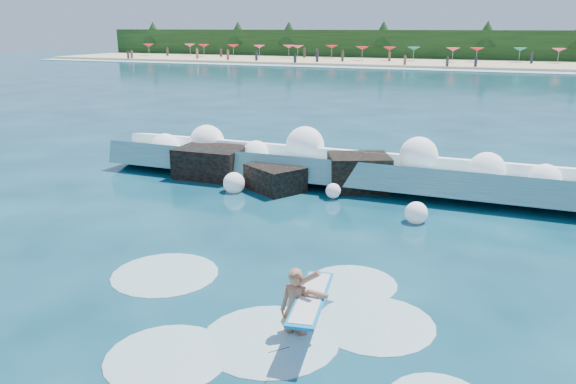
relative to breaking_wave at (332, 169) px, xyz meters
name	(u,v)px	position (x,y,z in m)	size (l,w,h in m)	color
ground	(205,251)	(-1.06, -7.50, -0.54)	(200.00, 200.00, 0.00)	#072C3A
beach	(467,64)	(-1.06, 70.50, -0.34)	(140.00, 20.00, 0.40)	tan
wet_band	(460,70)	(-1.06, 59.50, -0.50)	(140.00, 5.00, 0.08)	silver
treeline	(474,46)	(-1.06, 80.50, 1.96)	(140.00, 4.00, 5.00)	black
breaking_wave	(332,169)	(0.00, 0.00, 0.00)	(17.82, 2.78, 1.54)	teal
rock_cluster	(274,171)	(-1.95, -0.89, -0.08)	(8.26, 3.49, 1.45)	black
surfer_with_board	(299,308)	(2.67, -10.51, 0.06)	(1.02, 2.84, 1.62)	#A3694C
wave_spray	(317,156)	(-0.60, -0.02, 0.45)	(15.14, 4.76, 2.03)	white
surf_foam	(267,317)	(1.82, -10.08, -0.54)	(8.67, 6.19, 0.13)	silver
beach_umbrellas	(469,49)	(-1.14, 72.34, 1.71)	(113.03, 6.64, 0.50)	red
beachgoers	(445,59)	(-3.85, 66.41, 0.54)	(109.16, 13.34, 1.90)	#3F332D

